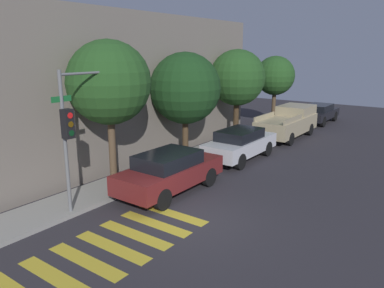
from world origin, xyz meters
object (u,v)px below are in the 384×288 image
at_px(tree_far_end, 237,78).
at_px(tree_near_corner, 109,83).
at_px(sedan_near_corner, 170,171).
at_px(pickup_truck, 288,122).
at_px(tree_midblock, 185,88).
at_px(sedan_middle, 240,143).
at_px(traffic_light_pole, 76,116).
at_px(sedan_far_end, 319,113).
at_px(tree_behind_truck, 275,76).

bearing_deg(tree_far_end, tree_near_corner, 180.00).
xyz_separation_m(sedan_near_corner, pickup_truck, (11.50, -0.00, 0.12)).
height_order(tree_near_corner, tree_midblock, tree_near_corner).
bearing_deg(sedan_middle, tree_near_corner, 160.30).
bearing_deg(sedan_middle, traffic_light_pole, 171.47).
relative_size(sedan_far_end, tree_midblock, 0.87).
xyz_separation_m(traffic_light_pole, tree_far_end, (11.92, 0.95, 0.48)).
bearing_deg(tree_far_end, tree_midblock, 180.00).
distance_m(traffic_light_pole, tree_behind_truck, 17.26).
xyz_separation_m(pickup_truck, sedan_far_end, (5.89, -0.00, -0.20)).
distance_m(sedan_near_corner, tree_behind_truck, 14.62).
distance_m(sedan_middle, pickup_truck, 6.09).
bearing_deg(traffic_light_pole, tree_midblock, 7.77).
relative_size(traffic_light_pole, tree_near_corner, 0.83).
bearing_deg(sedan_near_corner, tree_midblock, 29.48).
height_order(sedan_far_end, tree_behind_truck, tree_behind_truck).
distance_m(pickup_truck, tree_near_corner, 12.85).
distance_m(traffic_light_pole, sedan_near_corner, 4.05).
relative_size(pickup_truck, sedan_far_end, 1.17).
bearing_deg(pickup_truck, tree_behind_truck, 39.39).
height_order(sedan_near_corner, pickup_truck, pickup_truck).
xyz_separation_m(sedan_middle, tree_midblock, (-1.50, 2.21, 2.66)).
bearing_deg(tree_behind_truck, sedan_near_corner, -171.14).
bearing_deg(tree_midblock, pickup_truck, -16.27).
distance_m(tree_near_corner, tree_behind_truck, 14.98).
height_order(traffic_light_pole, pickup_truck, traffic_light_pole).
bearing_deg(sedan_near_corner, sedan_far_end, -0.00).
xyz_separation_m(traffic_light_pole, tree_near_corner, (2.26, 0.95, 0.84)).
height_order(sedan_far_end, tree_near_corner, tree_near_corner).
relative_size(sedan_near_corner, sedan_middle, 1.00).
distance_m(sedan_near_corner, tree_midblock, 5.21).
bearing_deg(tree_far_end, sedan_near_corner, -166.01).
relative_size(sedan_middle, pickup_truck, 0.86).
bearing_deg(sedan_middle, tree_behind_truck, 14.15).
bearing_deg(pickup_truck, tree_midblock, 163.73).
relative_size(sedan_far_end, tree_behind_truck, 0.92).
distance_m(tree_midblock, tree_behind_truck, 10.28).
height_order(sedan_near_corner, sedan_far_end, sedan_near_corner).
height_order(pickup_truck, tree_midblock, tree_midblock).
distance_m(sedan_near_corner, pickup_truck, 11.50).
distance_m(traffic_light_pole, sedan_middle, 8.87).
xyz_separation_m(traffic_light_pole, sedan_far_end, (20.42, -1.27, -2.46)).
bearing_deg(traffic_light_pole, tree_behind_truck, 3.15).
xyz_separation_m(traffic_light_pole, tree_behind_truck, (17.23, 0.95, 0.31)).
xyz_separation_m(sedan_near_corner, sedan_middle, (5.41, -0.00, -0.02)).
relative_size(sedan_near_corner, sedan_far_end, 1.01).
xyz_separation_m(pickup_truck, tree_far_end, (-2.61, 2.21, 2.73)).
bearing_deg(tree_behind_truck, tree_near_corner, 180.00).
relative_size(traffic_light_pole, sedan_far_end, 1.03).
bearing_deg(sedan_near_corner, pickup_truck, -0.00).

